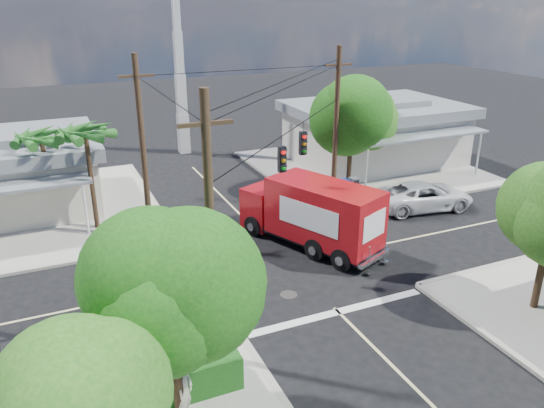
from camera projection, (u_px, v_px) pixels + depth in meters
ground at (290, 264)px, 24.02m from camera, size 120.00×120.00×0.00m
sidewalk_ne at (362, 167)px, 37.35m from camera, size 14.12×14.12×0.14m
sidewalk_nw at (27, 215)px, 29.17m from camera, size 14.12×14.12×0.14m
road_markings at (305, 278)px, 22.76m from camera, size 32.00×32.00×0.01m
building_ne at (375, 131)px, 38.07m from camera, size 11.80×10.20×4.50m
radio_tower at (180, 79)px, 39.19m from camera, size 0.80×0.80×17.00m
tree_sw_front at (172, 292)px, 13.39m from camera, size 3.88×3.78×6.03m
tree_sw_back at (79, 398)px, 10.48m from camera, size 3.56×3.42×5.41m
tree_ne_front at (352, 117)px, 30.75m from camera, size 4.21×4.14×6.66m
tree_ne_back at (368, 116)px, 33.81m from camera, size 3.77×3.66×5.82m
palm_nw_front at (85, 135)px, 25.75m from camera, size 3.01×3.08×5.59m
palm_nw_back at (41, 139)px, 26.41m from camera, size 3.01×3.08×5.19m
utility_poles at (242, 160)px, 23.09m from camera, size 12.00×10.68×9.00m
picket_fence at (138, 372)px, 16.07m from camera, size 5.94×0.06×1.00m
hedge_sw at (136, 390)px, 15.31m from camera, size 6.20×1.20×1.10m
vending_boxes at (343, 188)px, 31.49m from camera, size 1.90×0.50×1.10m
delivery_truck at (312, 214)px, 25.21m from camera, size 5.06×7.84×3.29m
parked_car at (424, 196)px, 30.03m from camera, size 5.94×3.39×1.56m
pedestrian at (184, 392)px, 14.72m from camera, size 0.77×0.80×1.83m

